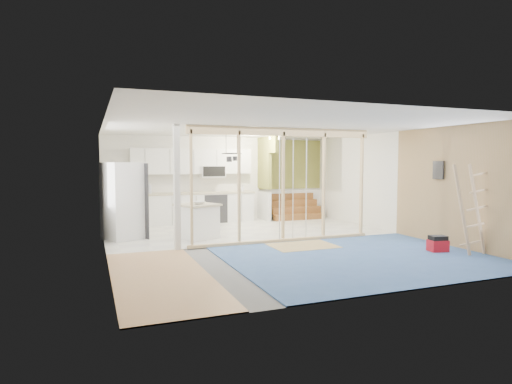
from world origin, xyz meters
name	(u,v)px	position (x,y,z in m)	size (l,w,h in m)	color
room	(271,186)	(0.00, 0.00, 1.30)	(7.01, 8.01, 2.61)	slate
floor_overlays	(273,242)	(0.07, 0.06, 0.01)	(7.00, 8.00, 0.03)	beige
stud_frame	(261,173)	(-0.24, 0.00, 1.59)	(4.66, 0.14, 2.60)	#DCBB87
base_cabinets	(172,210)	(-1.61, 3.36, 0.47)	(4.45, 2.24, 0.93)	white
upper_cabinets	(195,162)	(-0.84, 3.82, 1.82)	(3.60, 0.41, 0.85)	white
green_partition	(284,190)	(2.04, 3.66, 0.94)	(2.25, 1.51, 2.60)	olive
pot_rack	(232,156)	(-0.31, 1.89, 2.00)	(0.52, 0.52, 0.72)	black
sheathing_panel	(462,187)	(3.48, -2.00, 1.30)	(0.02, 4.00, 2.60)	tan
electrical_panel	(438,170)	(3.43, -1.40, 1.65)	(0.04, 0.30, 0.40)	#323337
ceiling_light	(274,138)	(1.40, 3.00, 2.54)	(0.32, 0.32, 0.08)	#FFEABF
fridge	(124,201)	(-3.04, 1.69, 0.91)	(1.06, 1.02, 1.82)	white
island	(197,221)	(-1.40, 1.17, 0.42)	(1.11, 1.11, 0.84)	white
bowl	(199,203)	(-1.37, 1.08, 0.87)	(0.27, 0.27, 0.07)	silver
soap_bottle_a	(150,188)	(-2.18, 3.71, 1.09)	(0.12, 0.13, 0.32)	silver
soap_bottle_b	(243,188)	(0.60, 3.59, 1.03)	(0.09, 0.09, 0.20)	silver
toolbox	(438,244)	(2.79, -2.10, 0.16)	(0.40, 0.33, 0.34)	#B4101C
ladder	(471,209)	(3.14, -2.57, 0.91)	(0.95, 0.16, 1.78)	tan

